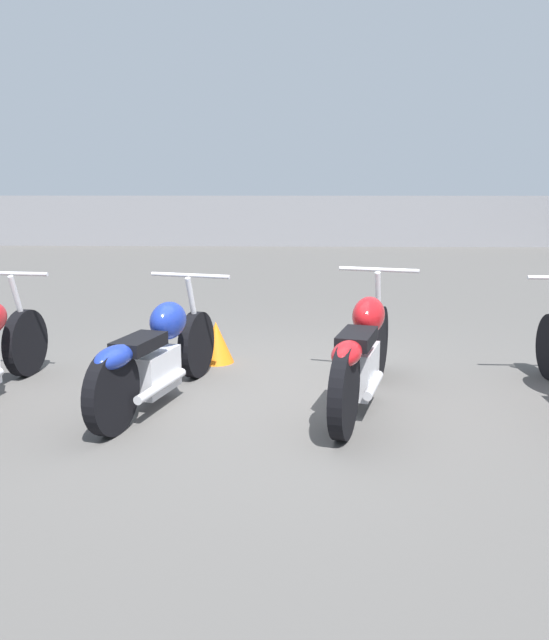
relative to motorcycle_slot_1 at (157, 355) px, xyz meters
name	(u,v)px	position (x,y,z in m)	size (l,w,h in m)	color
ground_plane	(275,394)	(0.94, 0.27, -0.41)	(60.00, 60.00, 0.00)	#514F4C
fence_back	(290,221)	(0.94, 14.41, 0.36)	(40.00, 0.04, 1.53)	gray
motorcycle_slot_1	(157,355)	(0.00, 0.00, 0.00)	(0.86, 2.02, 0.98)	black
motorcycle_slot_2	(363,352)	(1.65, 0.02, 0.03)	(0.88, 2.14, 1.03)	black
traffic_cone_near	(216,342)	(0.32, 1.26, -0.20)	(0.35, 0.35, 0.41)	orange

